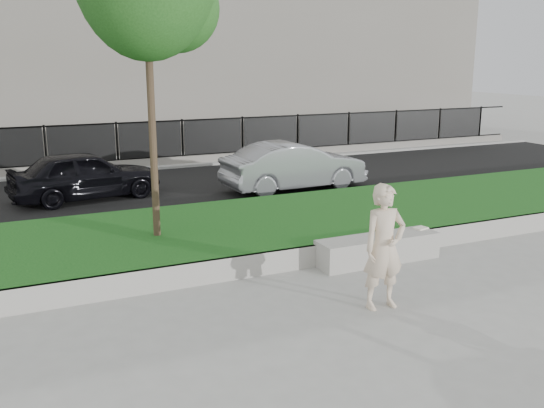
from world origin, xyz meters
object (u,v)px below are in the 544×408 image
book (421,228)px  car_dark (85,175)px  stone_bench (378,249)px  car_silver (294,166)px  man (384,247)px

book → car_dark: bearing=113.3°
car_dark → book: bearing=-153.3°
book → car_dark: size_ratio=0.07×
stone_bench → car_silver: car_silver is taller
man → car_silver: size_ratio=0.46×
car_dark → car_silver: bearing=-111.0°
stone_bench → car_silver: bearing=77.4°
car_silver → book: bearing=173.9°
man → car_silver: bearing=74.5°
man → car_dark: size_ratio=0.49×
book → car_dark: (-5.10, 7.17, 0.19)m
man → car_dark: 9.48m
car_dark → car_silver: (5.45, -1.19, 0.02)m
man → car_dark: (-2.96, 9.00, -0.25)m
stone_bench → man: (-1.13, -1.75, 0.69)m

